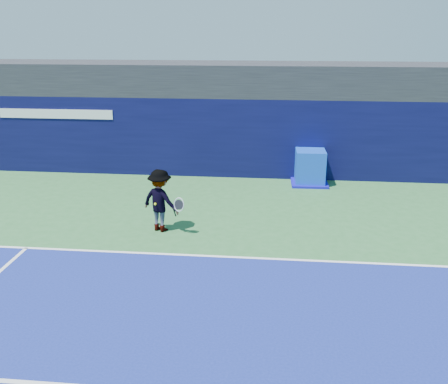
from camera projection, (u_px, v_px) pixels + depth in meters
The scene contains 7 objects.
ground at pixel (197, 323), 9.79m from camera, with size 80.00×80.00×0.00m, color #2E6734.
baseline at pixel (215, 256), 12.62m from camera, with size 24.00×0.10×0.01m, color white.
stadium_band at pixel (240, 79), 19.52m from camera, with size 36.00×3.00×1.20m, color #222227.
back_wall_assembly at pixel (238, 137), 19.23m from camera, with size 36.00×1.03×3.00m.
equipment_cart at pixel (310, 168), 18.34m from camera, with size 1.35×1.35×1.27m.
tennis_player at pixel (160, 200), 14.00m from camera, with size 1.42×1.09×1.79m.
tennis_ball at pixel (155, 204), 13.80m from camera, with size 0.07×0.07×0.07m.
Camera 1 is at (1.38, -8.38, 5.53)m, focal length 40.00 mm.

